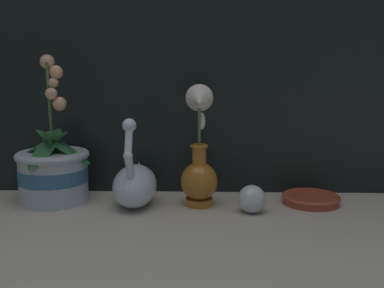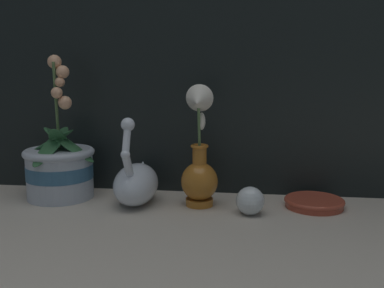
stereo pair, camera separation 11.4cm
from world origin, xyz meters
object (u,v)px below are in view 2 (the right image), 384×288
Objects in this scene: swan_figurine at (136,182)px; glass_sphere at (250,201)px; blue_vase at (199,164)px; amber_dish at (314,202)px; orchid_potted_plant at (60,166)px.

swan_figurine is 3.40× the size of glass_sphere.
amber_dish is at bearing 5.82° from blue_vase.
swan_figurine reaches higher than amber_dish.
blue_vase reaches higher than glass_sphere.
orchid_potted_plant is 1.64× the size of swan_figurine.
amber_dish is (0.16, 0.08, -0.02)m from glass_sphere.
orchid_potted_plant is at bearing 179.93° from amber_dish.
swan_figurine is at bearing -176.22° from amber_dish.
amber_dish is (0.30, 0.03, -0.10)m from blue_vase.
glass_sphere is at bearing -9.45° from swan_figurine.
orchid_potted_plant is 0.23m from swan_figurine.
swan_figurine is (0.22, -0.03, -0.03)m from orchid_potted_plant.
swan_figurine is at bearing -179.86° from blue_vase.
swan_figurine is 1.55× the size of amber_dish.
swan_figurine reaches higher than glass_sphere.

